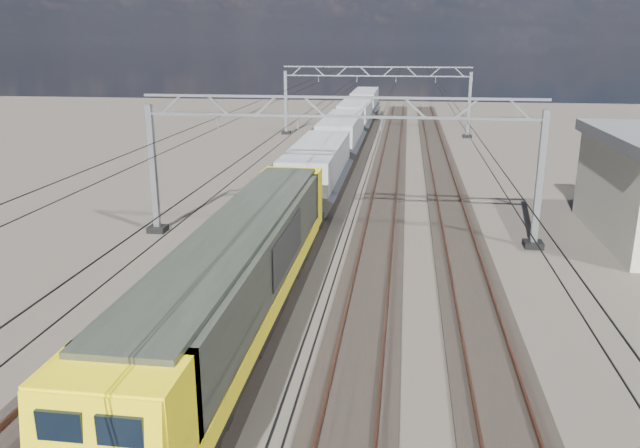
# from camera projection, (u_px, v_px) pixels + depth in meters

# --- Properties ---
(ground) EXTENTS (160.00, 160.00, 0.00)m
(ground) POSITION_uv_depth(u_px,v_px,m) (328.00, 266.00, 27.62)
(ground) COLOR #2B2420
(ground) RESTS_ON ground
(track_outer_west) EXTENTS (2.60, 140.00, 0.30)m
(track_outer_west) POSITION_uv_depth(u_px,v_px,m) (198.00, 259.00, 28.38)
(track_outer_west) COLOR black
(track_outer_west) RESTS_ON ground
(track_loco) EXTENTS (2.60, 140.00, 0.30)m
(track_loco) POSITION_uv_depth(u_px,v_px,m) (284.00, 263.00, 27.86)
(track_loco) COLOR black
(track_loco) RESTS_ON ground
(track_inner_east) EXTENTS (2.60, 140.00, 0.30)m
(track_inner_east) POSITION_uv_depth(u_px,v_px,m) (373.00, 267.00, 27.34)
(track_inner_east) COLOR black
(track_inner_east) RESTS_ON ground
(track_outer_east) EXTENTS (2.60, 140.00, 0.30)m
(track_outer_east) POSITION_uv_depth(u_px,v_px,m) (466.00, 271.00, 26.82)
(track_outer_east) COLOR black
(track_outer_east) RESTS_ON ground
(catenary_gantry_mid) EXTENTS (19.90, 0.90, 7.11)m
(catenary_gantry_mid) POSITION_uv_depth(u_px,v_px,m) (339.00, 163.00, 30.32)
(catenary_gantry_mid) COLOR #99A0A7
(catenary_gantry_mid) RESTS_ON ground
(catenary_gantry_far) EXTENTS (19.90, 0.90, 7.11)m
(catenary_gantry_far) POSITION_uv_depth(u_px,v_px,m) (376.00, 98.00, 64.53)
(catenary_gantry_far) COLOR #99A0A7
(catenary_gantry_far) RESTS_ON ground
(overhead_wires) EXTENTS (12.03, 140.00, 0.53)m
(overhead_wires) POSITION_uv_depth(u_px,v_px,m) (347.00, 115.00, 33.60)
(overhead_wires) COLOR black
(overhead_wires) RESTS_ON ground
(locomotive) EXTENTS (2.76, 21.10, 3.62)m
(locomotive) POSITION_uv_depth(u_px,v_px,m) (242.00, 271.00, 20.56)
(locomotive) COLOR black
(locomotive) RESTS_ON ground
(hopper_wagon_lead) EXTENTS (3.38, 13.00, 3.25)m
(hopper_wagon_lead) POSITION_uv_depth(u_px,v_px,m) (317.00, 169.00, 37.40)
(hopper_wagon_lead) COLOR black
(hopper_wagon_lead) RESTS_ON ground
(hopper_wagon_mid) EXTENTS (3.38, 13.00, 3.25)m
(hopper_wagon_mid) POSITION_uv_depth(u_px,v_px,m) (342.00, 135.00, 50.90)
(hopper_wagon_mid) COLOR black
(hopper_wagon_mid) RESTS_ON ground
(hopper_wagon_third) EXTENTS (3.38, 13.00, 3.25)m
(hopper_wagon_third) POSITION_uv_depth(u_px,v_px,m) (356.00, 115.00, 64.40)
(hopper_wagon_third) COLOR black
(hopper_wagon_third) RESTS_ON ground
(hopper_wagon_fourth) EXTENTS (3.38, 13.00, 3.25)m
(hopper_wagon_fourth) POSITION_uv_depth(u_px,v_px,m) (365.00, 102.00, 77.89)
(hopper_wagon_fourth) COLOR black
(hopper_wagon_fourth) RESTS_ON ground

